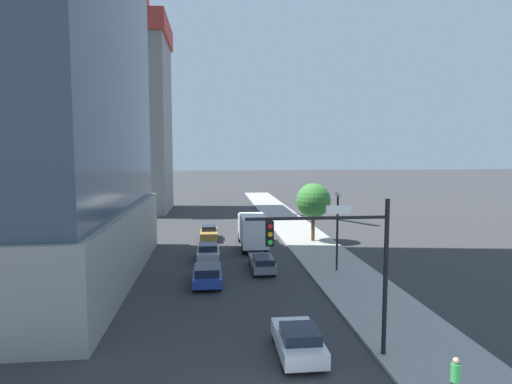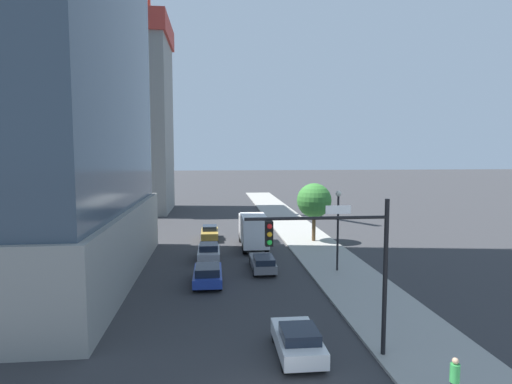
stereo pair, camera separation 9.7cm
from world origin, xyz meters
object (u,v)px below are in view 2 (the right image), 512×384
object	(u,v)px
traffic_light_pole	(339,252)
box_truck	(253,229)
street_lamp	(338,219)
car_blue	(208,274)
car_gray	(263,262)
street_tree	(314,201)
car_gold	(210,233)
car_silver	(209,252)
pedestrian_green_shirt	(454,381)
construction_building	(129,108)
car_white	(298,341)

from	to	relation	value
traffic_light_pole	box_truck	distance (m)	22.40
street_lamp	car_blue	bearing A→B (deg)	-168.35
car_gray	street_lamp	bearing A→B (deg)	-8.36
street_tree	car_gold	bearing A→B (deg)	167.47
car_silver	box_truck	world-z (taller)	box_truck
car_gold	pedestrian_green_shirt	xyz separation A→B (m)	(8.89, -30.42, 0.32)
construction_building	pedestrian_green_shirt	world-z (taller)	construction_building
street_lamp	box_truck	xyz separation A→B (m)	(-5.61, 8.78, -2.28)
car_silver	car_white	bearing A→B (deg)	-76.64
traffic_light_pole	car_gray	world-z (taller)	traffic_light_pole
traffic_light_pole	car_gray	distance (m)	14.86
car_blue	box_truck	world-z (taller)	box_truck
traffic_light_pole	car_blue	xyz separation A→B (m)	(-5.81, 11.34, -4.11)
car_blue	pedestrian_green_shirt	distance (m)	17.67
traffic_light_pole	pedestrian_green_shirt	xyz separation A→B (m)	(3.08, -3.94, -3.79)
car_gray	street_tree	bearing A→B (deg)	57.52
traffic_light_pole	car_gray	size ratio (longest dim) A/B	1.52
car_silver	box_truck	size ratio (longest dim) A/B	0.55
car_blue	car_gold	distance (m)	15.15
car_blue	car_gray	bearing A→B (deg)	34.36
construction_building	traffic_light_pole	size ratio (longest dim) A/B	5.33
street_tree	box_truck	distance (m)	7.09
traffic_light_pole	car_gold	world-z (taller)	traffic_light_pole
construction_building	street_lamp	bearing A→B (deg)	-58.51
traffic_light_pole	car_white	size ratio (longest dim) A/B	1.71
street_tree	car_white	world-z (taller)	street_tree
traffic_light_pole	street_lamp	distance (m)	13.94
car_white	box_truck	size ratio (longest dim) A/B	0.54
car_gold	car_blue	bearing A→B (deg)	-90.00
traffic_light_pole	street_lamp	xyz separation A→B (m)	(3.95, 13.35, -0.73)
traffic_light_pole	car_blue	bearing A→B (deg)	117.12
street_tree	car_silver	distance (m)	12.70
street_lamp	car_blue	xyz separation A→B (m)	(-9.75, -2.01, -3.38)
construction_building	car_white	world-z (taller)	construction_building
car_gold	box_truck	world-z (taller)	box_truck
street_lamp	car_gray	distance (m)	6.62
construction_building	car_gray	size ratio (longest dim) A/B	8.08
street_tree	box_truck	xyz separation A→B (m)	(-6.35, -2.02, -2.42)
car_blue	box_truck	xyz separation A→B (m)	(4.15, 10.79, 1.09)
car_silver	pedestrian_green_shirt	distance (m)	23.61
traffic_light_pole	street_lamp	world-z (taller)	traffic_light_pole
street_tree	box_truck	bearing A→B (deg)	-162.37
street_lamp	car_blue	size ratio (longest dim) A/B	1.33
car_white	car_silver	size ratio (longest dim) A/B	0.99
construction_building	car_blue	xyz separation A→B (m)	(12.25, -37.93, -14.99)
car_blue	pedestrian_green_shirt	size ratio (longest dim) A/B	2.62
traffic_light_pole	car_gold	size ratio (longest dim) A/B	1.68
car_white	box_truck	xyz separation A→B (m)	(0.00, 21.65, 1.10)
street_tree	car_gray	size ratio (longest dim) A/B	1.28
construction_building	street_tree	xyz separation A→B (m)	(22.75, -25.12, -11.47)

